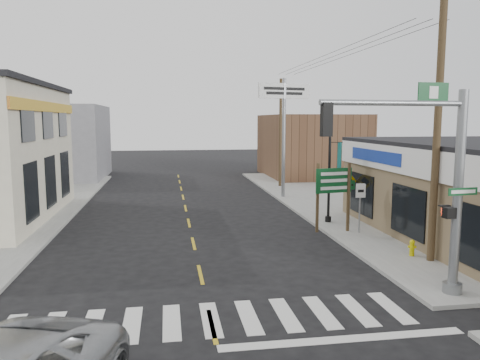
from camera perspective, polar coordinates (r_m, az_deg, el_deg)
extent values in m
plane|color=black|center=(12.31, -3.42, -17.36)|extent=(140.00, 140.00, 0.00)
cube|color=gray|center=(26.63, 13.40, -3.86)|extent=(6.00, 38.00, 0.13)
cube|color=gray|center=(25.91, -26.74, -4.76)|extent=(6.00, 38.00, 0.13)
cube|color=gold|center=(19.84, -5.69, -7.70)|extent=(0.12, 56.00, 0.01)
cube|color=silver|center=(12.67, -3.61, -16.59)|extent=(11.00, 2.20, 0.01)
cube|color=brown|center=(43.22, 8.63, 4.14)|extent=(8.00, 10.00, 5.60)
cube|color=gray|center=(44.31, -22.01, 4.29)|extent=(9.00, 10.00, 6.40)
cylinder|color=gray|center=(14.67, 25.02, -1.53)|extent=(0.27, 0.27, 5.85)
cylinder|color=gray|center=(13.44, 17.92, 8.90)|extent=(4.29, 0.16, 0.16)
cube|color=black|center=(12.68, 9.91, 7.28)|extent=(0.27, 0.21, 0.88)
cube|color=#0E451F|center=(14.48, 25.53, -1.28)|extent=(0.93, 0.04, 0.21)
cube|color=#0E451F|center=(14.02, 22.30, 9.83)|extent=(0.93, 0.05, 0.54)
cube|color=black|center=(14.58, 24.20, -3.68)|extent=(0.31, 0.25, 0.31)
cube|color=#4B3A23|center=(21.13, 9.43, -2.17)|extent=(0.11, 0.11, 3.11)
cube|color=#4B3A23|center=(21.63, 13.07, -2.05)|extent=(0.11, 0.11, 3.11)
cube|color=#0E5021|center=(21.20, 11.38, -0.06)|extent=(1.78, 0.05, 1.11)
cylinder|color=#C1B804|center=(18.64, 20.22, -7.94)|extent=(0.17, 0.17, 0.49)
sphere|color=#C1B804|center=(18.58, 20.26, -7.13)|extent=(0.19, 0.19, 0.19)
cylinder|color=gray|center=(24.31, 13.02, -2.12)|extent=(0.05, 0.05, 2.20)
cube|color=#D49C01|center=(24.17, 13.10, -0.17)|extent=(0.93, 0.03, 0.93)
cylinder|color=black|center=(23.27, 10.82, 0.71)|extent=(0.13, 0.13, 4.76)
sphere|color=silver|center=(23.13, 10.96, 6.68)|extent=(0.26, 0.26, 0.26)
cube|color=#105C57|center=(23.36, 12.03, 2.96)|extent=(0.02, 0.50, 1.28)
cylinder|color=gray|center=(30.56, 5.35, 5.10)|extent=(0.23, 0.23, 7.68)
cube|color=silver|center=(30.60, 5.42, 10.77)|extent=(3.61, 0.18, 0.96)
cylinder|color=black|center=(19.65, 24.82, -3.60)|extent=(0.19, 0.19, 3.03)
ellipsoid|color=#213C1B|center=(19.95, 25.72, -6.36)|extent=(1.43, 1.43, 1.07)
ellipsoid|color=black|center=(22.36, 19.46, -5.05)|extent=(1.01, 1.01, 0.76)
cylinder|color=#473024|center=(17.68, 22.96, 6.67)|extent=(0.26, 0.26, 9.96)
cylinder|color=#403421|center=(35.59, 4.95, 5.73)|extent=(0.21, 0.21, 8.07)
cube|color=#403421|center=(35.67, 5.01, 11.38)|extent=(1.40, 0.09, 0.09)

